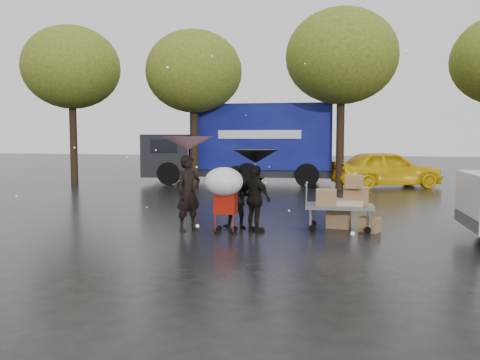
% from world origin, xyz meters
% --- Properties ---
extents(ground, '(90.00, 90.00, 0.00)m').
position_xyz_m(ground, '(0.00, 0.00, 0.00)').
color(ground, black).
rests_on(ground, ground).
extents(person_pink, '(0.71, 0.74, 1.71)m').
position_xyz_m(person_pink, '(-0.93, 0.37, 0.86)').
color(person_pink, black).
rests_on(person_pink, ground).
extents(person_middle, '(0.72, 0.57, 1.45)m').
position_xyz_m(person_middle, '(0.12, 0.76, 0.73)').
color(person_middle, black).
rests_on(person_middle, ground).
extents(person_black, '(0.92, 0.82, 1.50)m').
position_xyz_m(person_black, '(0.59, 0.44, 0.75)').
color(person_black, black).
rests_on(person_black, ground).
extents(umbrella_pink, '(1.13, 1.13, 2.13)m').
position_xyz_m(umbrella_pink, '(-0.93, 0.37, 1.97)').
color(umbrella_pink, '#4C4C4C').
rests_on(umbrella_pink, ground).
extents(umbrella_black, '(1.02, 1.02, 1.84)m').
position_xyz_m(umbrella_black, '(0.59, 0.44, 1.69)').
color(umbrella_black, '#4C4C4C').
rests_on(umbrella_black, ground).
extents(vendor_cart, '(1.52, 0.80, 1.27)m').
position_xyz_m(vendor_cart, '(2.51, 0.97, 0.73)').
color(vendor_cart, slate).
rests_on(vendor_cart, ground).
extents(shopping_cart, '(0.84, 0.84, 1.46)m').
position_xyz_m(shopping_cart, '(-0.05, 0.11, 1.06)').
color(shopping_cart, '#AA1609').
rests_on(shopping_cart, ground).
extents(blue_truck, '(8.30, 2.60, 3.50)m').
position_xyz_m(blue_truck, '(-1.65, 11.69, 1.76)').
color(blue_truck, '#0B0B5D').
rests_on(blue_truck, ground).
extents(box_ground_near, '(0.59, 0.51, 0.46)m').
position_xyz_m(box_ground_near, '(2.42, 1.32, 0.23)').
color(box_ground_near, brown).
rests_on(box_ground_near, ground).
extents(box_ground_far, '(0.52, 0.47, 0.33)m').
position_xyz_m(box_ground_far, '(3.09, 0.92, 0.16)').
color(box_ground_far, brown).
rests_on(box_ground_far, ground).
extents(yellow_taxi, '(4.88, 3.38, 1.54)m').
position_xyz_m(yellow_taxi, '(4.41, 11.17, 0.77)').
color(yellow_taxi, yellow).
rests_on(yellow_taxi, ground).
extents(tree_row, '(21.60, 4.40, 7.12)m').
position_xyz_m(tree_row, '(-0.47, 10.00, 5.02)').
color(tree_row, black).
rests_on(tree_row, ground).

